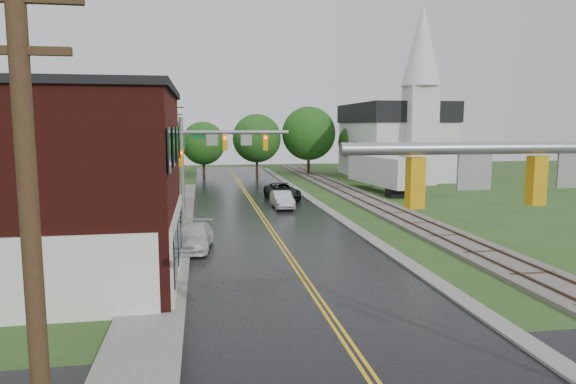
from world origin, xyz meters
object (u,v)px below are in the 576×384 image
object	(u,v)px
church	(397,132)
tree_left_c	(92,150)
pickup_white	(194,237)
suv_dark	(282,191)
utility_pole_a	(32,259)
tree_left_b	(10,139)
utility_pole_c	(175,145)
brick_building	(3,186)
tree_left_e	(156,144)
utility_pole_b	(157,160)
sedan_silver	(282,200)
semi_trailer	(382,171)
traffic_signal_near	(566,204)
traffic_signal_far	(214,151)

from	to	relation	value
church	tree_left_c	world-z (taller)	church
pickup_white	suv_dark	bearing A→B (deg)	73.54
utility_pole_a	suv_dark	bearing A→B (deg)	75.61
tree_left_b	suv_dark	xyz separation A→B (m)	(20.72, 5.81, -4.99)
utility_pole_a	utility_pole_c	distance (m)	44.00
brick_building	tree_left_e	world-z (taller)	brick_building
utility_pole_b	pickup_white	distance (m)	5.02
suv_dark	sedan_silver	size ratio (longest dim) A/B	1.27
sedan_silver	semi_trailer	world-z (taller)	semi_trailer
tree_left_b	tree_left_c	distance (m)	9.03
tree_left_e	utility_pole_a	bearing A→B (deg)	-87.45
traffic_signal_near	utility_pole_a	bearing A→B (deg)	-168.98
utility_pole_a	traffic_signal_near	bearing A→B (deg)	11.02
church	semi_trailer	bearing A→B (deg)	-117.14
traffic_signal_far	traffic_signal_near	bearing A→B (deg)	-74.48
traffic_signal_far	church	bearing A→B (deg)	48.73
utility_pole_c	tree_left_e	size ratio (longest dim) A/B	1.10
brick_building	utility_pole_c	xyz separation A→B (m)	(5.68, 29.00, 0.57)
semi_trailer	brick_building	bearing A→B (deg)	-134.87
brick_building	sedan_silver	size ratio (longest dim) A/B	3.45
tree_left_b	sedan_silver	bearing A→B (deg)	2.23
tree_left_c	sedan_silver	bearing A→B (deg)	-24.42
suv_dark	pickup_white	distance (m)	19.45
utility_pole_b	pickup_white	size ratio (longest dim) A/B	1.98
suv_dark	traffic_signal_near	bearing A→B (deg)	-95.81
utility_pole_b	semi_trailer	bearing A→B (deg)	43.26
brick_building	utility_pole_c	distance (m)	29.56
utility_pole_a	utility_pole_c	size ratio (longest dim) A/B	1.00
sedan_silver	utility_pole_c	bearing A→B (deg)	127.19
utility_pole_c	suv_dark	size ratio (longest dim) A/B	1.71
semi_trailer	tree_left_b	bearing A→B (deg)	-163.59
utility_pole_c	pickup_white	world-z (taller)	utility_pole_c
tree_left_e	traffic_signal_near	bearing A→B (deg)	-74.32
traffic_signal_far	utility_pole_a	bearing A→B (deg)	-97.03
utility_pole_b	utility_pole_a	bearing A→B (deg)	-90.00
traffic_signal_far	tree_left_c	world-z (taller)	tree_left_c
traffic_signal_near	tree_left_e	xyz separation A→B (m)	(-12.32, 43.90, -0.16)
traffic_signal_far	pickup_white	distance (m)	8.46
traffic_signal_near	utility_pole_b	world-z (taller)	utility_pole_b
utility_pole_a	pickup_white	size ratio (longest dim) A/B	1.98
tree_left_b	pickup_white	xyz separation A→B (m)	(13.05, -12.06, -5.06)
tree_left_c	tree_left_e	bearing A→B (deg)	50.19
utility_pole_c	tree_left_c	xyz separation A→B (m)	(-7.05, -4.10, -0.21)
traffic_signal_near	tree_left_e	bearing A→B (deg)	105.68
utility_pole_a	utility_pole_b	world-z (taller)	same
brick_building	church	bearing A→B (deg)	50.02
tree_left_e	sedan_silver	bearing A→B (deg)	-50.48
sedan_silver	pickup_white	xyz separation A→B (m)	(-6.86, -12.83, -0.02)
tree_left_b	suv_dark	size ratio (longest dim) A/B	1.84
brick_building	utility_pole_a	size ratio (longest dim) A/B	1.59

